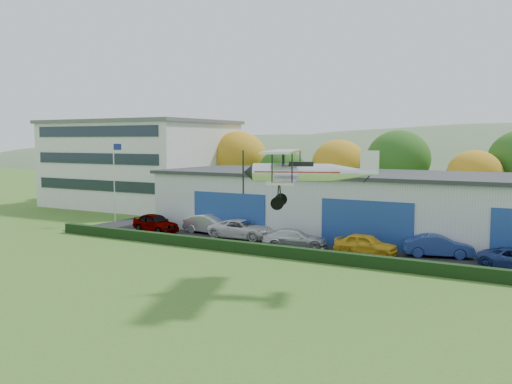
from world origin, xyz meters
The scene contains 15 objects.
ground centered at (0.00, 0.00, 0.00)m, with size 300.00×300.00×0.00m, color #396921.
apron centered at (3.00, 21.00, 0.03)m, with size 48.00×9.00×0.05m, color black.
hedge centered at (3.00, 16.20, 0.40)m, with size 46.00×0.60×0.80m, color black.
hangar centered at (5.00, 27.98, 2.66)m, with size 40.60×12.60×5.30m.
office_block centered at (-28.00, 35.00, 5.21)m, with size 20.60×15.60×10.40m.
flagpole centered at (-19.88, 22.00, 4.78)m, with size 1.05×0.10×8.00m.
tree_belt centered at (0.85, 40.62, 5.61)m, with size 75.70×13.22×10.12m.
distant_hills centered at (-4.38, 140.00, -13.05)m, with size 430.00×196.00×56.00m.
car_0 centered at (-13.25, 19.91, 0.85)m, with size 1.90×4.71×1.61m, color gray.
car_1 centered at (-8.56, 21.57, 0.87)m, with size 1.73×4.97×1.64m, color silver.
car_2 centered at (-5.06, 20.90, 0.81)m, with size 2.53×5.48×1.52m, color silver.
car_3 centered at (0.40, 19.34, 0.76)m, with size 1.98×4.87×1.41m, color silver.
car_4 centered at (5.77, 19.62, 0.80)m, with size 1.76×4.38×1.49m, color gold.
car_5 centered at (10.33, 21.45, 0.81)m, with size 1.61×4.61×1.52m, color navy.
biplane centered at (5.18, 10.25, 6.38)m, with size 7.43×8.36×3.16m.
Camera 1 is at (17.52, -16.92, 8.04)m, focal length 38.39 mm.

